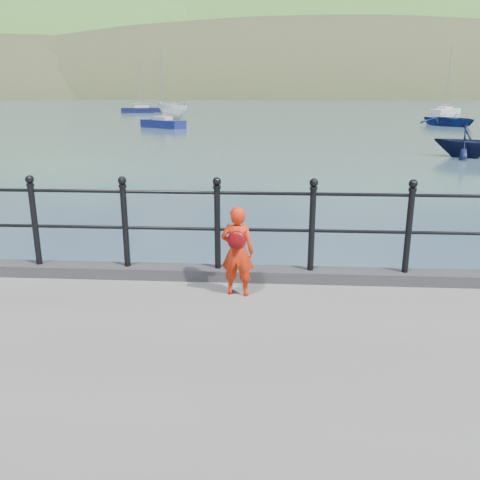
# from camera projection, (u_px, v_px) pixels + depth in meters

# --- Properties ---
(ground) EXTENTS (600.00, 600.00, 0.00)m
(ground) POSITION_uv_depth(u_px,v_px,m) (178.00, 340.00, 7.15)
(ground) COLOR #2D4251
(ground) RESTS_ON ground
(kerb) EXTENTS (60.00, 0.30, 0.15)m
(kerb) POSITION_uv_depth(u_px,v_px,m) (173.00, 272.00, 6.70)
(kerb) COLOR #28282B
(kerb) RESTS_ON quay
(railing) EXTENTS (18.11, 0.11, 1.20)m
(railing) POSITION_uv_depth(u_px,v_px,m) (171.00, 217.00, 6.48)
(railing) COLOR black
(railing) RESTS_ON kerb
(far_shore) EXTENTS (830.00, 200.00, 156.00)m
(far_shore) POSITION_uv_depth(u_px,v_px,m) (352.00, 145.00, 240.10)
(far_shore) COLOR #333A21
(far_shore) RESTS_ON ground
(child) EXTENTS (0.43, 0.35, 1.09)m
(child) POSITION_uv_depth(u_px,v_px,m) (237.00, 251.00, 6.01)
(child) COLOR red
(child) RESTS_ON quay
(launch_blue) EXTENTS (6.06, 6.75, 1.15)m
(launch_blue) POSITION_uv_depth(u_px,v_px,m) (451.00, 120.00, 47.73)
(launch_blue) COLOR navy
(launch_blue) RESTS_ON ground
(launch_white) EXTENTS (3.80, 5.55, 2.01)m
(launch_white) POSITION_uv_depth(u_px,v_px,m) (173.00, 111.00, 56.56)
(launch_white) COLOR silver
(launch_white) RESTS_ON ground
(launch_navy) EXTENTS (4.21, 4.07, 1.70)m
(launch_navy) POSITION_uv_depth(u_px,v_px,m) (467.00, 141.00, 25.77)
(launch_navy) COLOR black
(launch_navy) RESTS_ON ground
(sailboat_left) EXTENTS (6.14, 3.17, 8.38)m
(sailboat_left) POSITION_uv_depth(u_px,v_px,m) (142.00, 110.00, 73.50)
(sailboat_left) COLOR black
(sailboat_left) RESTS_ON ground
(sailboat_far) EXTENTS (5.51, 5.97, 9.13)m
(sailboat_far) POSITION_uv_depth(u_px,v_px,m) (445.00, 111.00, 69.66)
(sailboat_far) COLOR silver
(sailboat_far) RESTS_ON ground
(sailboat_port) EXTENTS (4.50, 3.81, 6.77)m
(sailboat_port) POSITION_uv_depth(u_px,v_px,m) (163.00, 124.00, 45.23)
(sailboat_port) COLOR navy
(sailboat_port) RESTS_ON ground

